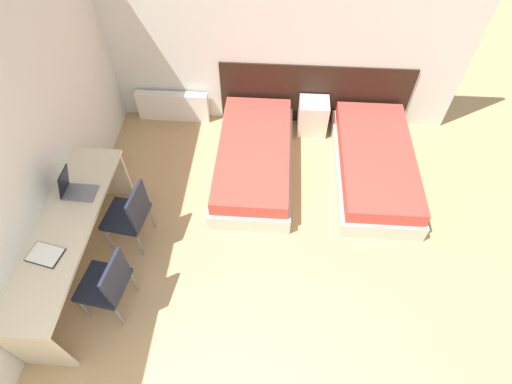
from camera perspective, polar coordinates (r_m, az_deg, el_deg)
name	(u,v)px	position (r m, az deg, el deg)	size (l,w,h in m)	color
wall_back	(266,32)	(5.26, 1.48, 21.88)	(5.13, 0.05, 2.70)	silver
wall_left	(28,143)	(4.26, -29.74, 6.05)	(0.05, 5.11, 2.70)	silver
headboard_panel	(314,95)	(5.74, 8.31, 13.53)	(2.60, 0.03, 0.93)	black
bed_near_window	(254,159)	(5.14, -0.30, 4.80)	(0.97, 1.97, 0.43)	beige
bed_near_door	(374,165)	(5.29, 16.56, 3.79)	(0.97, 1.97, 0.43)	beige
nightstand	(313,117)	(5.71, 8.12, 10.62)	(0.40, 0.34, 0.51)	beige
radiator	(173,106)	(5.99, -11.76, 11.89)	(1.02, 0.12, 0.45)	silver
desk	(69,236)	(4.35, -25.12, -5.75)	(0.55, 2.09, 0.78)	beige
chair_near_laptop	(130,214)	(4.45, -17.57, -2.98)	(0.48, 0.48, 0.88)	black
chair_near_notebook	(107,283)	(4.08, -20.46, -12.07)	(0.49, 0.49, 0.88)	black
laptop	(75,189)	(4.38, -24.49, 0.41)	(0.33, 0.22, 0.33)	slate
open_notebook	(45,255)	(4.10, -27.91, -7.90)	(0.34, 0.27, 0.02)	black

